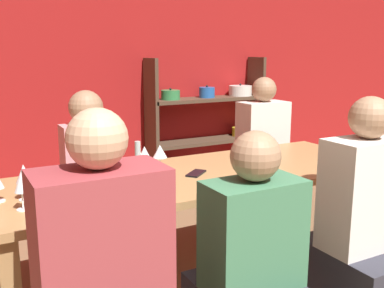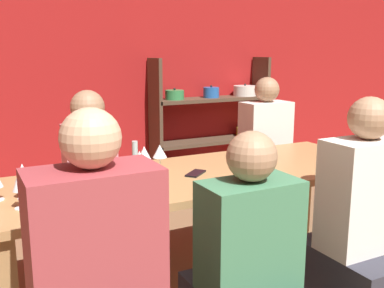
# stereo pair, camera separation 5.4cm
# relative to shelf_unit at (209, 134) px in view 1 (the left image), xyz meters

# --- Properties ---
(wall_back_red) EXTENTS (8.80, 0.06, 2.70)m
(wall_back_red) POSITION_rel_shelf_unit_xyz_m (-1.21, 0.20, 0.80)
(wall_back_red) COLOR #A31919
(wall_back_red) RESTS_ON ground_plane
(shelf_unit) EXTENTS (1.33, 0.30, 1.37)m
(shelf_unit) POSITION_rel_shelf_unit_xyz_m (0.00, 0.00, 0.00)
(shelf_unit) COLOR #4C3828
(shelf_unit) RESTS_ON ground_plane
(dining_table) EXTENTS (2.34, 0.83, 0.75)m
(dining_table) POSITION_rel_shelf_unit_xyz_m (-1.22, -1.95, 0.11)
(dining_table) COLOR #AD7F4C
(dining_table) RESTS_ON ground_plane
(wine_bottle_green) EXTENTS (0.07, 0.07, 0.30)m
(wine_bottle_green) POSITION_rel_shelf_unit_xyz_m (-1.74, -2.29, 0.32)
(wine_bottle_green) COLOR #B2C6C1
(wine_bottle_green) RESTS_ON dining_table
(wine_glass_red_a) EXTENTS (0.08, 0.08, 0.16)m
(wine_glass_red_a) POSITION_rel_shelf_unit_xyz_m (-1.58, -1.93, 0.32)
(wine_glass_red_a) COLOR white
(wine_glass_red_a) RESTS_ON dining_table
(wine_glass_red_b) EXTENTS (0.07, 0.07, 0.16)m
(wine_glass_red_b) POSITION_rel_shelf_unit_xyz_m (-0.16, -2.25, 0.31)
(wine_glass_red_b) COLOR white
(wine_glass_red_b) RESTS_ON dining_table
(wine_glass_empty_a) EXTENTS (0.08, 0.08, 0.16)m
(wine_glass_empty_a) POSITION_rel_shelf_unit_xyz_m (-1.41, -1.81, 0.32)
(wine_glass_empty_a) COLOR white
(wine_glass_empty_a) RESTS_ON dining_table
(wine_glass_white_a) EXTENTS (0.07, 0.07, 0.17)m
(wine_glass_white_a) POSITION_rel_shelf_unit_xyz_m (-2.19, -1.98, 0.32)
(wine_glass_white_a) COLOR white
(wine_glass_white_a) RESTS_ON dining_table
(wine_glass_white_b) EXTENTS (0.06, 0.06, 0.17)m
(wine_glass_white_b) POSITION_rel_shelf_unit_xyz_m (-2.22, -2.12, 0.32)
(wine_glass_white_b) COLOR white
(wine_glass_white_b) RESTS_ON dining_table
(wine_glass_white_c) EXTENTS (0.08, 0.08, 0.16)m
(wine_glass_white_c) POSITION_rel_shelf_unit_xyz_m (-1.51, -1.82, 0.32)
(wine_glass_white_c) COLOR white
(wine_glass_white_c) RESTS_ON dining_table
(wine_glass_empty_c) EXTENTS (0.08, 0.08, 0.16)m
(wine_glass_empty_c) POSITION_rel_shelf_unit_xyz_m (-2.10, -2.18, 0.31)
(wine_glass_empty_c) COLOR white
(wine_glass_empty_c) RESTS_ON dining_table
(cell_phone) EXTENTS (0.16, 0.15, 0.01)m
(cell_phone) POSITION_rel_shelf_unit_xyz_m (-1.26, -1.97, 0.21)
(cell_phone) COLOR black
(cell_phone) RESTS_ON dining_table
(person_far_a) EXTENTS (0.34, 0.43, 1.18)m
(person_far_a) POSITION_rel_shelf_unit_xyz_m (-1.67, -1.21, -0.09)
(person_far_a) COLOR #2D2D38
(person_far_a) RESTS_ON ground_plane
(person_near_b) EXTENTS (0.42, 0.53, 1.23)m
(person_near_b) POSITION_rel_shelf_unit_xyz_m (-0.69, -2.66, -0.10)
(person_near_b) COLOR #2D2D38
(person_near_b) RESTS_ON ground_plane
(person_far_b) EXTENTS (0.40, 0.50, 1.23)m
(person_far_b) POSITION_rel_shelf_unit_xyz_m (-0.20, -1.20, -0.10)
(person_far_b) COLOR #2D2D38
(person_far_b) RESTS_ON ground_plane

